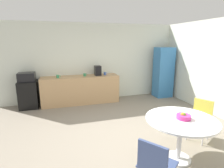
{
  "coord_description": "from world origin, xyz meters",
  "views": [
    {
      "loc": [
        -1.12,
        -3.17,
        2.0
      ],
      "look_at": [
        0.16,
        1.1,
        0.95
      ],
      "focal_mm": 29.1,
      "sensor_mm": 36.0,
      "label": 1
    }
  ],
  "objects_px": {
    "chair_navy": "(155,163)",
    "mug_green": "(105,74)",
    "round_table": "(181,126)",
    "fruit_bowl": "(184,117)",
    "microwave": "(27,77)",
    "locker_cabinet": "(163,72)",
    "mini_fridge": "(29,95)",
    "mug_white": "(85,75)",
    "mug_red": "(58,76)",
    "chair_yellow": "(201,115)",
    "coffee_maker": "(98,71)"
  },
  "relations": [
    {
      "from": "chair_navy",
      "to": "mug_green",
      "type": "distance_m",
      "value": 4.12
    },
    {
      "from": "round_table",
      "to": "fruit_bowl",
      "type": "height_order",
      "value": "fruit_bowl"
    },
    {
      "from": "microwave",
      "to": "locker_cabinet",
      "type": "bearing_deg",
      "value": -1.25
    },
    {
      "from": "locker_cabinet",
      "to": "chair_navy",
      "type": "bearing_deg",
      "value": -123.02
    },
    {
      "from": "microwave",
      "to": "fruit_bowl",
      "type": "relative_size",
      "value": 2.06
    },
    {
      "from": "mini_fridge",
      "to": "microwave",
      "type": "distance_m",
      "value": 0.55
    },
    {
      "from": "locker_cabinet",
      "to": "mug_white",
      "type": "distance_m",
      "value": 2.86
    },
    {
      "from": "locker_cabinet",
      "to": "mug_white",
      "type": "bearing_deg",
      "value": 178.7
    },
    {
      "from": "mug_green",
      "to": "mug_red",
      "type": "height_order",
      "value": "same"
    },
    {
      "from": "round_table",
      "to": "mug_green",
      "type": "relative_size",
      "value": 9.04
    },
    {
      "from": "mug_green",
      "to": "mug_red",
      "type": "relative_size",
      "value": 1.0
    },
    {
      "from": "mug_green",
      "to": "mug_red",
      "type": "distance_m",
      "value": 1.53
    },
    {
      "from": "mini_fridge",
      "to": "chair_yellow",
      "type": "bearing_deg",
      "value": -39.13
    },
    {
      "from": "mug_white",
      "to": "round_table",
      "type": "bearing_deg",
      "value": -72.59
    },
    {
      "from": "chair_navy",
      "to": "locker_cabinet",
      "type": "bearing_deg",
      "value": 56.98
    },
    {
      "from": "mug_red",
      "to": "coffee_maker",
      "type": "xyz_separation_m",
      "value": [
        1.28,
        0.08,
        0.11
      ]
    },
    {
      "from": "round_table",
      "to": "coffee_maker",
      "type": "distance_m",
      "value": 3.58
    },
    {
      "from": "locker_cabinet",
      "to": "mug_green",
      "type": "relative_size",
      "value": 13.94
    },
    {
      "from": "mug_green",
      "to": "mug_white",
      "type": "bearing_deg",
      "value": -176.79
    },
    {
      "from": "mug_green",
      "to": "fruit_bowl",
      "type": "bearing_deg",
      "value": -83.07
    },
    {
      "from": "fruit_bowl",
      "to": "mug_green",
      "type": "xyz_separation_m",
      "value": [
        -0.43,
        3.51,
        0.15
      ]
    },
    {
      "from": "chair_navy",
      "to": "mug_red",
      "type": "xyz_separation_m",
      "value": [
        -1.11,
        4.0,
        0.43
      ]
    },
    {
      "from": "mini_fridge",
      "to": "round_table",
      "type": "relative_size",
      "value": 0.72
    },
    {
      "from": "chair_navy",
      "to": "mug_white",
      "type": "xyz_separation_m",
      "value": [
        -0.27,
        4.04,
        0.43
      ]
    },
    {
      "from": "mug_red",
      "to": "round_table",
      "type": "bearing_deg",
      "value": -60.6
    },
    {
      "from": "chair_navy",
      "to": "chair_yellow",
      "type": "bearing_deg",
      "value": 32.65
    },
    {
      "from": "mug_white",
      "to": "microwave",
      "type": "bearing_deg",
      "value": 178.84
    },
    {
      "from": "mug_white",
      "to": "mug_red",
      "type": "bearing_deg",
      "value": -176.91
    },
    {
      "from": "mini_fridge",
      "to": "coffee_maker",
      "type": "distance_m",
      "value": 2.26
    },
    {
      "from": "mini_fridge",
      "to": "microwave",
      "type": "xyz_separation_m",
      "value": [
        0.0,
        0.0,
        0.55
      ]
    },
    {
      "from": "mug_white",
      "to": "mug_green",
      "type": "xyz_separation_m",
      "value": [
        0.69,
        0.04,
        0.0
      ]
    },
    {
      "from": "locker_cabinet",
      "to": "chair_yellow",
      "type": "bearing_deg",
      "value": -107.29
    },
    {
      "from": "chair_yellow",
      "to": "fruit_bowl",
      "type": "height_order",
      "value": "fruit_bowl"
    },
    {
      "from": "chair_yellow",
      "to": "mug_red",
      "type": "distance_m",
      "value": 4.06
    },
    {
      "from": "locker_cabinet",
      "to": "chair_yellow",
      "type": "height_order",
      "value": "locker_cabinet"
    },
    {
      "from": "mug_white",
      "to": "mug_green",
      "type": "bearing_deg",
      "value": 3.21
    },
    {
      "from": "chair_yellow",
      "to": "chair_navy",
      "type": "bearing_deg",
      "value": -147.35
    },
    {
      "from": "microwave",
      "to": "mug_green",
      "type": "xyz_separation_m",
      "value": [
        2.42,
        0.0,
        -0.02
      ]
    },
    {
      "from": "fruit_bowl",
      "to": "chair_yellow",
      "type": "bearing_deg",
      "value": 30.82
    },
    {
      "from": "microwave",
      "to": "chair_navy",
      "type": "distance_m",
      "value": 4.57
    },
    {
      "from": "chair_navy",
      "to": "fruit_bowl",
      "type": "distance_m",
      "value": 1.05
    },
    {
      "from": "locker_cabinet",
      "to": "coffee_maker",
      "type": "height_order",
      "value": "locker_cabinet"
    },
    {
      "from": "microwave",
      "to": "mug_red",
      "type": "bearing_deg",
      "value": -5.15
    },
    {
      "from": "microwave",
      "to": "fruit_bowl",
      "type": "distance_m",
      "value": 4.51
    },
    {
      "from": "locker_cabinet",
      "to": "mug_red",
      "type": "relative_size",
      "value": 13.94
    },
    {
      "from": "mug_white",
      "to": "chair_navy",
      "type": "bearing_deg",
      "value": -86.14
    },
    {
      "from": "round_table",
      "to": "fruit_bowl",
      "type": "distance_m",
      "value": 0.17
    },
    {
      "from": "round_table",
      "to": "mug_red",
      "type": "distance_m",
      "value": 3.93
    },
    {
      "from": "microwave",
      "to": "mug_green",
      "type": "distance_m",
      "value": 2.42
    },
    {
      "from": "chair_navy",
      "to": "mug_white",
      "type": "height_order",
      "value": "mug_white"
    }
  ]
}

